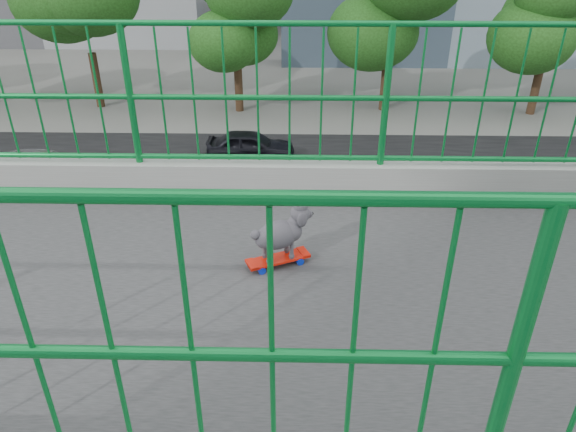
% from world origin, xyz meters
% --- Properties ---
extents(road, '(18.00, 90.00, 0.02)m').
position_xyz_m(road, '(-13.00, 0.00, 0.01)').
color(road, black).
rests_on(road, ground).
extents(railing, '(3.00, 24.00, 1.42)m').
position_xyz_m(railing, '(0.00, 0.00, 7.21)').
color(railing, gray).
rests_on(railing, footbridge).
extents(street_trees, '(5.30, 60.40, 7.26)m').
position_xyz_m(street_trees, '(-26.03, 1.06, 4.72)').
color(street_trees, black).
rests_on(street_trees, ground).
extents(skateboard, '(0.29, 0.45, 0.06)m').
position_xyz_m(skateboard, '(-0.34, -0.81, 7.04)').
color(skateboard, red).
rests_on(skateboard, footbridge).
extents(poodle, '(0.29, 0.41, 0.37)m').
position_xyz_m(poodle, '(-0.35, -0.78, 7.26)').
color(poodle, '#322F34').
rests_on(poodle, skateboard).
extents(car_2, '(2.48, 5.38, 1.49)m').
position_xyz_m(car_2, '(-12.40, -7.65, 0.75)').
color(car_2, '#A3A3A9').
rests_on(car_2, ground).
extents(car_3, '(2.11, 5.19, 1.51)m').
position_xyz_m(car_3, '(-15.60, -10.44, 0.75)').
color(car_3, '#A3A3A9').
rests_on(car_3, ground).
extents(car_4, '(1.54, 3.83, 1.30)m').
position_xyz_m(car_4, '(-18.80, -2.78, 0.65)').
color(car_4, black).
rests_on(car_4, ground).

